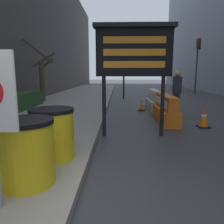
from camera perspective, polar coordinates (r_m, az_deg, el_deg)
ground_plane at (r=2.78m, az=-10.94°, el=-26.85°), size 120.00×120.00×0.00m
building_left_facade at (r=13.52m, az=-22.86°, el=24.94°), size 0.40×50.40×10.63m
bare_tree at (r=12.88m, az=-17.78°, el=9.32°), size 1.52×1.59×3.30m
barrel_drum_foreground at (r=3.26m, az=-21.53°, el=-9.63°), size 0.78×0.78×0.91m
barrel_drum_middle at (r=4.05m, az=-15.26°, el=-5.48°), size 0.78×0.78×0.91m
message_board at (r=5.79m, az=5.76°, el=15.16°), size 2.06×0.36×2.88m
jersey_barrier_orange_near at (r=7.83m, az=13.85°, el=0.52°), size 0.55×2.19×0.94m
jersey_barrier_cream at (r=10.30m, az=10.91°, el=2.82°), size 0.54×1.95×0.93m
traffic_cone_near at (r=7.38m, az=22.90°, el=-1.35°), size 0.36×0.36×0.64m
traffic_cone_mid at (r=9.98m, az=7.78°, el=1.87°), size 0.31×0.31×0.55m
traffic_light_near_curb at (r=14.56m, az=3.14°, el=13.46°), size 0.28×0.44×3.50m
traffic_light_far_side at (r=19.41m, az=21.48°, el=13.78°), size 0.28×0.44×4.40m
pedestrian_worker at (r=9.46m, az=16.59°, el=5.88°), size 0.30×0.48×1.78m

